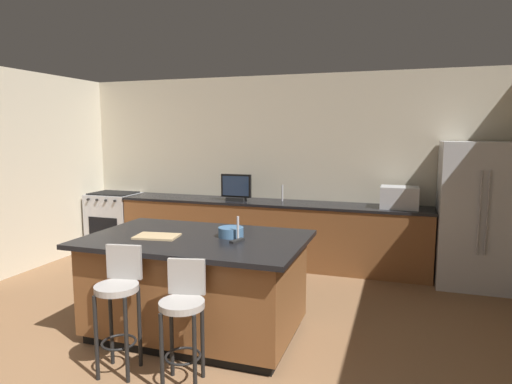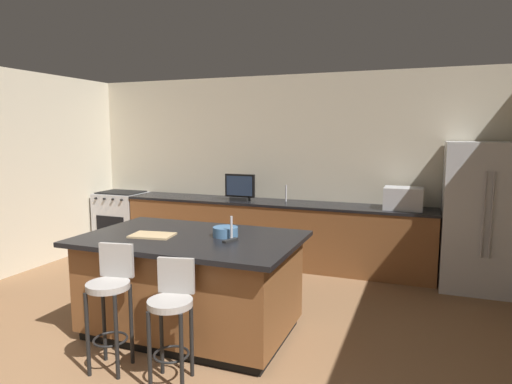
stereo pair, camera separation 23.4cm
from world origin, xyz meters
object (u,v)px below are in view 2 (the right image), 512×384
range_oven (122,220)px  tv_remote (230,240)px  kitchen_island (191,284)px  tv_monitor (240,188)px  cell_phone (159,237)px  fruit_bowl (225,232)px  cutting_board (152,235)px  bar_stool_left (111,295)px  bar_stool_right (172,311)px  microwave (403,198)px  refrigerator (483,217)px

range_oven → tv_remote: tv_remote is taller
kitchen_island → tv_monitor: bearing=101.9°
cell_phone → kitchen_island: bearing=-3.5°
fruit_bowl → cutting_board: bearing=-159.9°
bar_stool_left → bar_stool_right: 0.56m
bar_stool_right → cutting_board: bearing=120.3°
kitchen_island → tv_monitor: tv_monitor is taller
kitchen_island → bar_stool_left: size_ratio=2.01×
kitchen_island → bar_stool_left: bearing=-109.3°
kitchen_island → range_oven: 3.57m
bar_stool_left → microwave: bearing=47.3°
fruit_bowl → cell_phone: size_ratio=1.56×
kitchen_island → bar_stool_right: 0.86m
refrigerator → bar_stool_right: bearing=-127.8°
microwave → cell_phone: 3.25m
range_oven → microwave: bearing=0.0°
refrigerator → cutting_board: (-3.04, -2.44, 0.05)m
tv_monitor → cell_phone: bearing=-84.6°
tv_remote → cutting_board: tv_remote is taller
bar_stool_right → microwave: bearing=52.9°
kitchen_island → refrigerator: 3.58m
refrigerator → cutting_board: 3.89m
kitchen_island → range_oven: bearing=137.9°
fruit_bowl → tv_remote: bearing=-52.5°
range_oven → bar_stool_right: size_ratio=0.99×
fruit_bowl → cell_phone: 0.62m
kitchen_island → microwave: microwave is taller
microwave → tv_monitor: size_ratio=1.05×
bar_stool_left → kitchen_island: bearing=60.8°
microwave → cutting_board: microwave is taller
microwave → tv_remote: size_ratio=2.82×
fruit_bowl → range_oven: bearing=142.3°
kitchen_island → cutting_board: cutting_board is taller
microwave → bar_stool_left: microwave is taller
bar_stool_left → tv_remote: bar_stool_left is taller
range_oven → tv_remote: 3.96m
tv_monitor → fruit_bowl: size_ratio=1.94×
bar_stool_left → fruit_bowl: bearing=47.2°
tv_monitor → cutting_board: tv_monitor is taller
tv_monitor → kitchen_island: bearing=-78.1°
refrigerator → cell_phone: size_ratio=11.95×
range_oven → tv_monitor: (2.15, -0.05, 0.63)m
bar_stool_left → cutting_board: bearing=84.6°
kitchen_island → fruit_bowl: size_ratio=8.65×
tv_monitor → cutting_board: bearing=-86.4°
kitchen_island → tv_monitor: 2.47m
cell_phone → refrigerator: bearing=8.0°
range_oven → fruit_bowl: (2.96, -2.29, 0.52)m
cutting_board → microwave: bearing=50.1°
range_oven → bar_stool_left: size_ratio=0.93×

